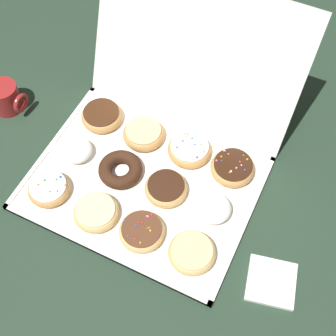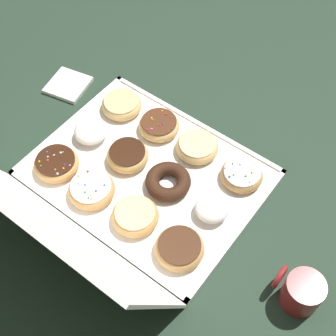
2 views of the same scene
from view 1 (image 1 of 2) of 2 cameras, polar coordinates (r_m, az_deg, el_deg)
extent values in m
plane|color=#233828|center=(1.24, -3.02, -2.01)|extent=(3.00, 3.00, 0.00)
cube|color=white|center=(1.23, -3.03, -1.90)|extent=(0.58, 0.44, 0.01)
cube|color=white|center=(1.16, -8.04, -10.21)|extent=(0.58, 0.01, 0.01)
cube|color=white|center=(1.34, 1.25, 5.41)|extent=(0.58, 0.01, 0.01)
cube|color=white|center=(1.34, -13.90, 2.82)|extent=(0.01, 0.44, 0.01)
cube|color=white|center=(1.19, 9.26, -6.99)|extent=(0.01, 0.44, 0.01)
cube|color=white|center=(1.26, 3.21, 13.40)|extent=(0.58, 0.17, 0.38)
torus|color=tan|center=(1.24, -14.35, -2.50)|extent=(0.11, 0.11, 0.03)
cylinder|color=white|center=(1.23, -14.50, -2.15)|extent=(0.09, 0.09, 0.01)
sphere|color=blue|center=(1.21, -14.27, -2.78)|extent=(0.00, 0.00, 0.00)
sphere|color=green|center=(1.23, -14.88, -1.45)|extent=(0.01, 0.01, 0.01)
sphere|color=white|center=(1.22, -16.00, -3.21)|extent=(0.00, 0.00, 0.00)
sphere|color=orange|center=(1.23, -15.59, -2.00)|extent=(0.01, 0.01, 0.01)
sphere|color=blue|center=(1.23, -13.03, -1.06)|extent=(0.01, 0.01, 0.01)
sphere|color=blue|center=(1.21, -13.40, -2.75)|extent=(0.00, 0.00, 0.00)
sphere|color=green|center=(1.23, -13.50, -1.38)|extent=(0.01, 0.01, 0.01)
sphere|color=red|center=(1.21, -12.49, -2.04)|extent=(0.00, 0.00, 0.00)
sphere|color=white|center=(1.24, -15.34, -0.86)|extent=(0.01, 0.01, 0.01)
torus|color=#E5B770|center=(1.18, -8.78, -5.39)|extent=(0.11, 0.11, 0.03)
cylinder|color=beige|center=(1.17, -8.88, -5.05)|extent=(0.10, 0.10, 0.01)
torus|color=#E5B770|center=(1.15, -3.23, -7.78)|extent=(0.11, 0.11, 0.03)
cylinder|color=#59331E|center=(1.13, -3.27, -7.46)|extent=(0.10, 0.10, 0.01)
sphere|color=red|center=(1.14, -2.01, -5.71)|extent=(0.01, 0.01, 0.01)
sphere|color=red|center=(1.12, -4.07, -8.66)|extent=(0.01, 0.01, 0.01)
sphere|color=orange|center=(1.13, -2.33, -7.33)|extent=(0.00, 0.00, 0.00)
sphere|color=green|center=(1.13, -2.57, -7.36)|extent=(0.00, 0.00, 0.00)
sphere|color=red|center=(1.14, -3.66, -6.70)|extent=(0.01, 0.01, 0.01)
sphere|color=yellow|center=(1.12, -3.40, -9.12)|extent=(0.01, 0.01, 0.01)
sphere|color=blue|center=(1.13, -3.93, -7.03)|extent=(0.01, 0.01, 0.01)
sphere|color=pink|center=(1.14, -2.59, -5.92)|extent=(0.01, 0.01, 0.01)
sphere|color=yellow|center=(1.13, -2.17, -7.65)|extent=(0.01, 0.01, 0.01)
sphere|color=pink|center=(1.14, -2.44, -5.94)|extent=(0.01, 0.01, 0.01)
sphere|color=red|center=(1.14, -3.22, -6.72)|extent=(0.00, 0.00, 0.00)
sphere|color=blue|center=(1.14, -5.28, -6.41)|extent=(0.00, 0.00, 0.00)
sphere|color=blue|center=(1.12, -4.94, -8.26)|extent=(0.00, 0.00, 0.00)
torus|color=#E5B770|center=(1.13, 2.95, -10.33)|extent=(0.12, 0.12, 0.03)
cylinder|color=#EACC8C|center=(1.11, 2.99, -10.04)|extent=(0.10, 0.10, 0.01)
ellipsoid|color=white|center=(1.28, -11.17, 2.06)|extent=(0.08, 0.08, 0.04)
torus|color=#381E11|center=(1.24, -5.77, -0.07)|extent=(0.12, 0.12, 0.04)
torus|color=tan|center=(1.20, -0.20, -2.44)|extent=(0.11, 0.11, 0.04)
cylinder|color=#381E11|center=(1.18, -0.20, -2.03)|extent=(0.09, 0.09, 0.01)
ellipsoid|color=white|center=(1.18, 5.66, -4.71)|extent=(0.09, 0.09, 0.05)
torus|color=tan|center=(1.34, -8.11, 6.30)|extent=(0.12, 0.12, 0.04)
cylinder|color=#472816|center=(1.33, -8.20, 6.75)|extent=(0.10, 0.10, 0.01)
torus|color=tan|center=(1.29, -3.00, 4.18)|extent=(0.12, 0.12, 0.04)
cylinder|color=#EACC8C|center=(1.28, -3.04, 4.63)|extent=(0.10, 0.10, 0.01)
torus|color=tan|center=(1.26, 2.64, 2.26)|extent=(0.12, 0.12, 0.04)
cylinder|color=white|center=(1.25, 2.67, 2.70)|extent=(0.10, 0.10, 0.01)
sphere|color=green|center=(1.25, 4.05, 2.87)|extent=(0.00, 0.00, 0.00)
sphere|color=white|center=(1.24, 3.64, 2.11)|extent=(0.01, 0.01, 0.01)
sphere|color=blue|center=(1.27, 2.36, 4.18)|extent=(0.00, 0.00, 0.00)
sphere|color=blue|center=(1.24, 1.12, 2.55)|extent=(0.01, 0.01, 0.01)
sphere|color=orange|center=(1.24, 4.44, 2.03)|extent=(0.01, 0.01, 0.01)
sphere|color=yellow|center=(1.26, 2.17, 3.86)|extent=(0.00, 0.00, 0.00)
sphere|color=green|center=(1.26, 2.98, 3.66)|extent=(0.01, 0.01, 0.01)
sphere|color=yellow|center=(1.27, 2.03, 4.21)|extent=(0.01, 0.01, 0.01)
sphere|color=blue|center=(1.25, 3.29, 2.89)|extent=(0.00, 0.00, 0.00)
sphere|color=red|center=(1.22, 3.58, 1.32)|extent=(0.01, 0.01, 0.01)
sphere|color=blue|center=(1.25, 1.82, 3.32)|extent=(0.01, 0.01, 0.01)
torus|color=tan|center=(1.24, 7.89, 0.00)|extent=(0.12, 0.12, 0.04)
cylinder|color=#381E11|center=(1.23, 7.99, 0.41)|extent=(0.10, 0.10, 0.01)
sphere|color=white|center=(1.21, 7.72, -0.41)|extent=(0.01, 0.01, 0.01)
sphere|color=white|center=(1.24, 6.90, 2.13)|extent=(0.01, 0.01, 0.01)
sphere|color=white|center=(1.22, 8.37, 0.01)|extent=(0.00, 0.00, 0.00)
sphere|color=orange|center=(1.21, 7.52, -0.55)|extent=(0.00, 0.00, 0.00)
sphere|color=white|center=(1.23, 8.98, 0.34)|extent=(0.00, 0.00, 0.00)
sphere|color=green|center=(1.24, 9.22, 1.53)|extent=(0.00, 0.00, 0.00)
sphere|color=blue|center=(1.22, 9.38, -0.22)|extent=(0.01, 0.01, 0.01)
sphere|color=blue|center=(1.23, 6.60, 0.91)|extent=(0.00, 0.00, 0.00)
sphere|color=orange|center=(1.24, 7.39, 1.70)|extent=(0.01, 0.01, 0.01)
sphere|color=red|center=(1.23, 8.79, 0.76)|extent=(0.01, 0.01, 0.01)
sphere|color=yellow|center=(1.24, 9.67, 1.06)|extent=(0.01, 0.01, 0.01)
sphere|color=orange|center=(1.23, 6.53, 1.41)|extent=(0.01, 0.01, 0.01)
sphere|color=pink|center=(1.22, 5.95, 0.92)|extent=(0.01, 0.01, 0.01)
sphere|color=blue|center=(1.24, 7.05, 2.07)|extent=(0.00, 0.00, 0.00)
cylinder|color=maroon|center=(1.43, -19.31, 8.16)|extent=(0.09, 0.09, 0.09)
cylinder|color=black|center=(1.41, -19.73, 9.11)|extent=(0.08, 0.08, 0.01)
torus|color=maroon|center=(1.40, -17.54, 7.58)|extent=(0.01, 0.06, 0.06)
cube|color=white|center=(1.15, 12.51, -13.45)|extent=(0.13, 0.13, 0.01)
camera|label=2|loc=(1.32, -19.88, 55.00)|focal=50.81mm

